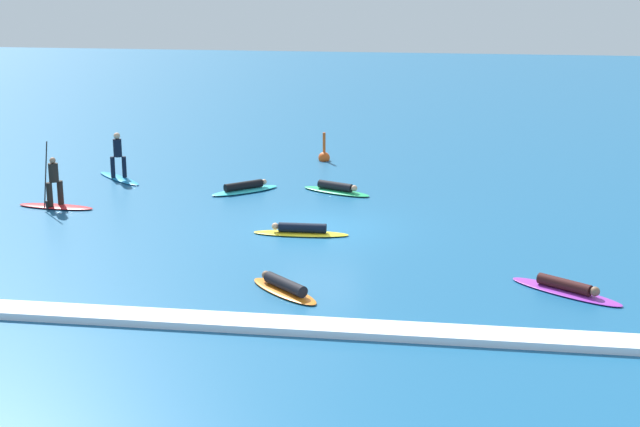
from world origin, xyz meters
TOP-DOWN VIEW (x-y plane):
  - ground_plane at (0.00, 0.00)m, footprint 120.00×120.00m
  - surfer_on_red_board at (-9.49, 1.26)m, footprint 2.82×0.97m
  - surfer_on_green_board at (-0.10, 4.89)m, footprint 2.87×1.86m
  - surfer_on_yellow_board at (-0.50, -0.79)m, footprint 3.03×0.81m
  - surfer_on_purple_board at (7.21, -5.12)m, footprint 3.01×2.44m
  - surfer_on_orange_board at (-0.03, -6.15)m, footprint 2.37×2.32m
  - surfer_on_teal_board at (-3.49, 4.52)m, footprint 2.54×2.43m
  - surfer_on_blue_board at (-8.85, 5.85)m, footprint 2.61×2.50m
  - marker_buoy at (-1.39, 10.58)m, footprint 0.50×0.50m
  - wave_crest at (0.00, -8.62)m, footprint 20.00×0.90m

SIDE VIEW (x-z plane):
  - ground_plane at x=0.00m, z-range 0.00..0.00m
  - wave_crest at x=0.00m, z-range 0.00..0.18m
  - surfer_on_purple_board at x=7.21m, z-range -0.06..0.31m
  - surfer_on_yellow_board at x=-0.50m, z-range -0.06..0.32m
  - surfer_on_green_board at x=-0.10m, z-range -0.07..0.33m
  - surfer_on_teal_board at x=-3.49m, z-range -0.07..0.33m
  - surfer_on_orange_board at x=-0.03m, z-range -0.06..0.34m
  - marker_buoy at x=-1.39m, z-range -0.49..0.86m
  - surfer_on_red_board at x=-9.49m, z-range -0.71..1.64m
  - surfer_on_blue_board at x=-8.85m, z-range -0.38..1.48m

